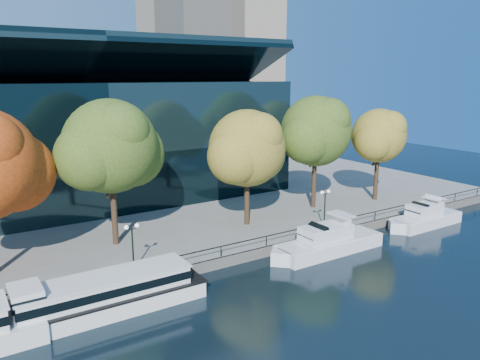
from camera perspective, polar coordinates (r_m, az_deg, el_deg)
ground at (r=40.20m, az=0.09°, el=-12.09°), size 160.00×160.00×0.00m
promenade at (r=71.77m, az=-15.89°, el=-0.97°), size 90.00×67.08×1.00m
railing at (r=42.00m, az=-2.34°, el=-8.12°), size 88.20×0.08×0.99m
convention_building at (r=64.94m, az=-18.49°, el=4.66°), size 50.00×24.57×21.43m
tour_boat at (r=35.91m, az=-17.55°, el=-13.44°), size 17.29×3.86×3.28m
cruiser_near at (r=46.16m, az=10.43°, el=-7.43°), size 12.63×3.25×3.66m
cruiser_far at (r=57.12m, az=21.50°, el=-4.24°), size 10.46×2.90×3.42m
tree_2 at (r=44.60m, az=-15.29°, el=3.76°), size 10.88×8.92×13.82m
tree_3 at (r=49.20m, az=1.07°, el=3.71°), size 10.15×8.32×12.41m
tree_4 at (r=56.54m, az=9.39°, el=5.72°), size 10.50×8.61×13.54m
tree_5 at (r=62.07m, az=16.68°, el=5.05°), size 8.55×7.01×11.75m
lamp_1 at (r=39.35m, az=-13.01°, el=-6.74°), size 1.26×0.36×4.03m
lamp_2 at (r=50.11m, az=10.33°, el=-2.40°), size 1.26×0.36×4.03m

